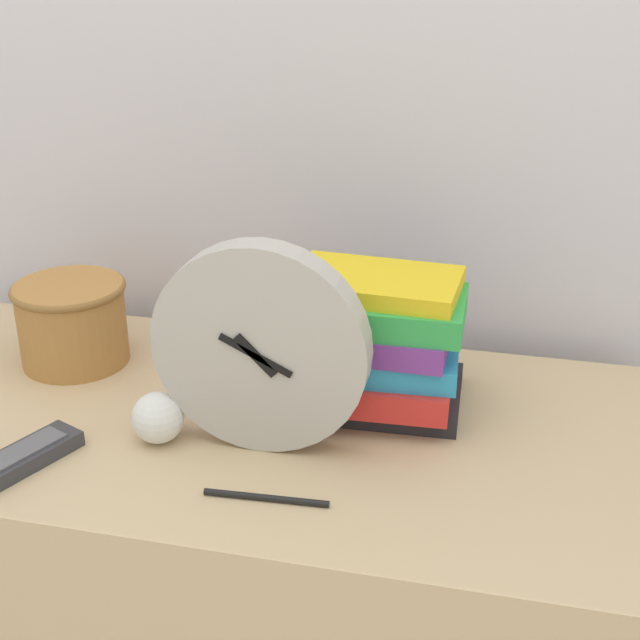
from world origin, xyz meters
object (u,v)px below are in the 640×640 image
(book_stack, at_px, (374,344))
(desk_clock, at_px, (260,349))
(basket, at_px, (72,320))
(pen, at_px, (266,498))
(tv_remote, at_px, (21,459))
(crumpled_paper_ball, at_px, (158,418))

(book_stack, bearing_deg, desk_clock, -131.52)
(desk_clock, bearing_deg, basket, 154.86)
(basket, bearing_deg, pen, -36.03)
(tv_remote, xyz_separation_m, crumpled_paper_ball, (0.14, 0.09, 0.02))
(desk_clock, bearing_deg, pen, -71.89)
(basket, bearing_deg, desk_clock, -25.14)
(pen, bearing_deg, desk_clock, 108.11)
(desk_clock, xyz_separation_m, book_stack, (0.12, 0.13, -0.04))
(tv_remote, relative_size, pen, 1.10)
(desk_clock, relative_size, book_stack, 1.10)
(desk_clock, distance_m, book_stack, 0.18)
(book_stack, xyz_separation_m, pen, (-0.08, -0.25, -0.09))
(basket, relative_size, tv_remote, 1.02)
(desk_clock, bearing_deg, crumpled_paper_ball, -170.74)
(book_stack, distance_m, tv_remote, 0.47)
(basket, height_order, crumpled_paper_ball, basket)
(book_stack, height_order, tv_remote, book_stack)
(desk_clock, relative_size, crumpled_paper_ball, 4.07)
(tv_remote, bearing_deg, crumpled_paper_ball, 33.57)
(desk_clock, xyz_separation_m, tv_remote, (-0.28, -0.12, -0.13))
(desk_clock, distance_m, tv_remote, 0.33)
(crumpled_paper_ball, bearing_deg, basket, 139.00)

